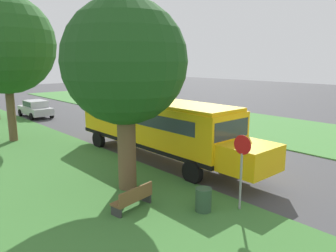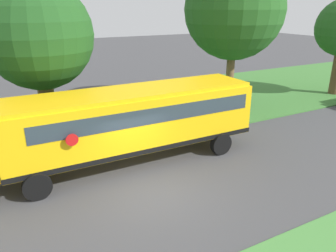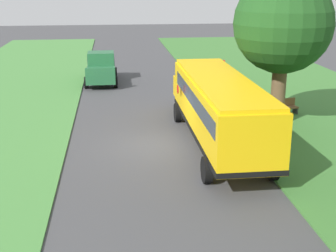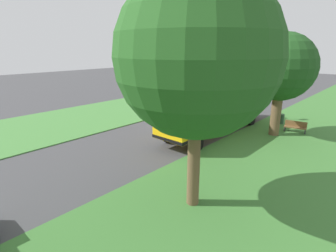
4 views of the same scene
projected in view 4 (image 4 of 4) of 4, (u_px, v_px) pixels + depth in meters
name	position (u px, v px, depth m)	size (l,w,h in m)	color
ground_plane	(188.00, 126.00, 22.58)	(120.00, 120.00, 0.00)	#424244
grass_verge	(317.00, 156.00, 16.16)	(12.00, 80.00, 0.08)	#3D7533
grass_far_side	(123.00, 110.00, 28.33)	(10.00, 80.00, 0.07)	#47843D
school_bus	(215.00, 109.00, 20.10)	(2.85, 12.42, 3.16)	yellow
pickup_truck	(239.00, 91.00, 34.15)	(2.28, 5.40, 2.10)	#236038
oak_tree_beside_bus	(282.00, 66.00, 18.74)	(4.83, 4.83, 7.58)	brown
oak_tree_roadside_mid	(193.00, 53.00, 9.55)	(6.13, 6.13, 9.25)	brown
stop_sign	(273.00, 102.00, 23.82)	(0.08, 0.68, 2.74)	gray
park_bench	(295.00, 127.00, 20.63)	(1.66, 0.76, 0.92)	brown
trash_bin	(281.00, 119.00, 22.97)	(0.56, 0.56, 0.90)	#2D4C33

